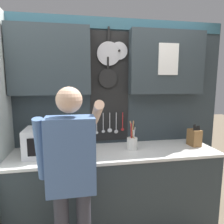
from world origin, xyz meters
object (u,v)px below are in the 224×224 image
Objects in this scene: microwave at (52,141)px; person at (71,170)px; knife_block at (194,137)px; utensil_crock at (132,142)px.

microwave is 0.60m from person.
knife_block is at bearing 21.33° from person.
utensil_crock reaches higher than knife_block.
person is at bearing -139.81° from utensil_crock.
person is (0.21, -0.56, -0.08)m from microwave.
utensil_crock is 0.87m from person.
person is (-1.43, -0.56, -0.04)m from knife_block.
utensil_crock is at bearing 0.14° from microwave.
microwave is 1.94× the size of knife_block.
knife_block is 0.17× the size of person.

